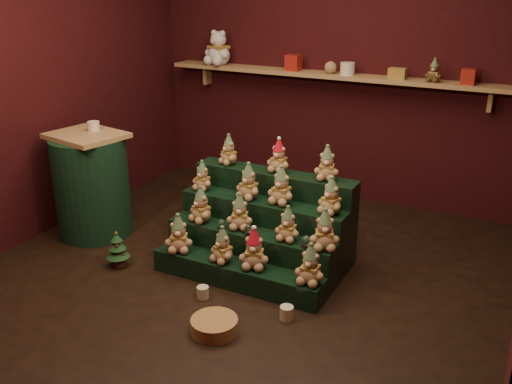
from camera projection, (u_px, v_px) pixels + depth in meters
The scene contains 40 objects.
ground at pixel (242, 272), 4.58m from camera, with size 4.00×4.00×0.00m, color black.
back_wall at pixel (338, 63), 5.78m from camera, with size 4.00×0.10×2.80m, color black.
front_wall at pixel (3, 188), 2.38m from camera, with size 4.00×0.10×2.80m, color black.
left_wall at pixel (34, 77), 4.96m from camera, with size 0.10×4.00×2.80m, color black.
back_shelf at pixel (331, 76), 5.67m from camera, with size 3.60×0.26×0.24m.
riser_tier_front at pixel (237, 274), 4.36m from camera, with size 1.40×0.22×0.18m, color black.
riser_tier_midfront at pixel (250, 252), 4.51m from camera, with size 1.40×0.22×0.36m, color black.
riser_tier_midback at pixel (263, 231), 4.66m from camera, with size 1.40×0.22×0.54m, color black.
riser_tier_back at pixel (274, 212), 4.81m from camera, with size 1.40×0.22×0.72m, color black.
teddy_0 at pixel (179, 233), 4.48m from camera, with size 0.22×0.20×0.31m, color tan, non-canonical shape.
teddy_1 at pixel (223, 245), 4.32m from camera, with size 0.20×0.18×0.28m, color tan, non-canonical shape.
teddy_2 at pixel (254, 249), 4.22m from camera, with size 0.22×0.20×0.31m, color tan, non-canonical shape.
teddy_3 at pixel (310, 264), 4.01m from camera, with size 0.21×0.19×0.30m, color tan, non-canonical shape.
teddy_4 at pixel (201, 205), 4.58m from camera, with size 0.21×0.19×0.29m, color tan, non-canonical shape.
teddy_5 at pixel (240, 212), 4.45m from camera, with size 0.20×0.18×0.29m, color tan, non-canonical shape.
teddy_6 at pixel (288, 224), 4.26m from camera, with size 0.19×0.17×0.27m, color tan, non-canonical shape.
teddy_7 at pixel (325, 229), 4.12m from camera, with size 0.22×0.20×0.31m, color tan, non-canonical shape.
teddy_8 at pixel (202, 176), 4.76m from camera, with size 0.18×0.16×0.25m, color tan, non-canonical shape.
teddy_9 at pixel (249, 181), 4.57m from camera, with size 0.21×0.19×0.29m, color tan, non-canonical shape.
teddy_10 at pixel (281, 185), 4.46m from camera, with size 0.22×0.20×0.30m, color tan, non-canonical shape.
teddy_11 at pixel (331, 196), 4.27m from camera, with size 0.20×0.18×0.29m, color tan, non-canonical shape.
teddy_12 at pixel (229, 150), 4.84m from camera, with size 0.18×0.16×0.25m, color tan, non-canonical shape.
teddy_13 at pixel (279, 156), 4.64m from camera, with size 0.19×0.17×0.27m, color tan, non-canonical shape.
teddy_14 at pixel (327, 163), 4.46m from camera, with size 0.19×0.18×0.27m, color tan, non-canonical shape.
snow_globe_a at pixel (221, 224), 4.48m from camera, with size 0.06×0.06×0.08m.
snow_globe_b at pixel (248, 230), 4.38m from camera, with size 0.06×0.06×0.09m.
snow_globe_c at pixel (306, 242), 4.17m from camera, with size 0.07×0.07×0.09m.
side_table at pixel (92, 185), 5.12m from camera, with size 0.70×0.66×0.95m.
table_ornament at pixel (94, 126), 5.02m from camera, with size 0.10×0.10×0.08m, color beige.
mini_christmas_tree at pixel (117, 249), 4.62m from camera, with size 0.19×0.19×0.32m.
mug_left at pixel (203, 292), 4.20m from camera, with size 0.09×0.09×0.09m, color beige.
mug_right at pixel (287, 313), 3.94m from camera, with size 0.10×0.10×0.10m, color beige.
wicker_basket at pixel (214, 326), 3.79m from camera, with size 0.32×0.32×0.10m, color #AC8545.
white_bear at pixel (218, 43), 6.10m from camera, with size 0.33×0.30×0.46m, color silver, non-canonical shape.
brown_bear at pixel (434, 70), 5.17m from camera, with size 0.15×0.13×0.21m, color #51371B, non-canonical shape.
gift_tin_red_a at pixel (293, 63), 5.79m from camera, with size 0.14×0.14×0.16m, color #AE261A.
gift_tin_cream at pixel (347, 69), 5.55m from camera, with size 0.14×0.14×0.12m, color beige.
gift_tin_red_b at pixel (468, 77), 5.06m from camera, with size 0.12×0.12×0.14m, color #AE261A.
shelf_plush_ball at pixel (331, 67), 5.62m from camera, with size 0.12×0.12×0.12m, color tan.
scarf_gift_box at pixel (397, 73), 5.34m from camera, with size 0.16×0.10×0.10m, color #C96B1C.
Camera 1 is at (1.97, -3.54, 2.23)m, focal length 40.00 mm.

